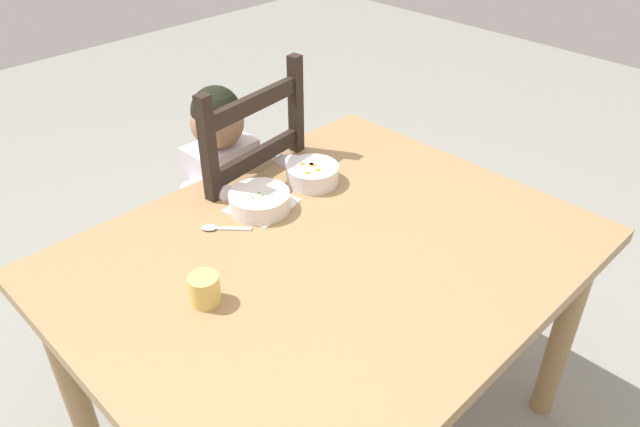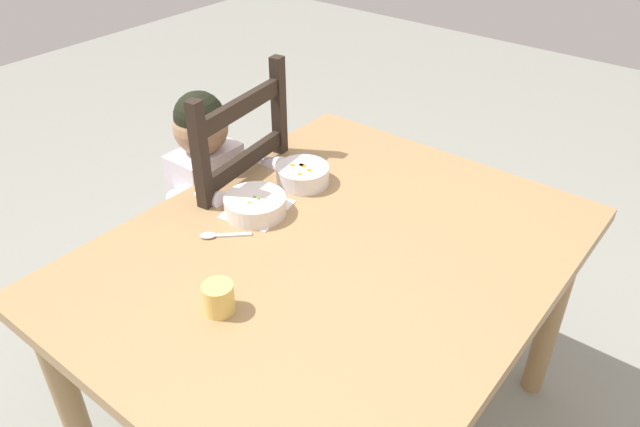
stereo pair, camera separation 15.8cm
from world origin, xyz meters
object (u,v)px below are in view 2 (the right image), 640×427
object	(u,v)px
bowl_of_carrots	(303,174)
spoon	(216,235)
dining_chair	(219,228)
child_figure	(214,190)
bowl_of_peas	(255,205)
dining_table	(332,277)
drinking_cup	(219,298)

from	to	relation	value
bowl_of_carrots	spoon	bearing A→B (deg)	179.13
dining_chair	child_figure	bearing A→B (deg)	-155.79
child_figure	bowl_of_peas	size ratio (longest dim) A/B	5.63
dining_table	child_figure	xyz separation A→B (m)	(0.10, 0.56, 0.01)
dining_table	child_figure	world-z (taller)	child_figure
child_figure	bowl_of_carrots	world-z (taller)	child_figure
dining_chair	spoon	bearing A→B (deg)	-131.63
bowl_of_peas	bowl_of_carrots	xyz separation A→B (m)	(0.21, 0.00, 0.00)
spoon	bowl_of_peas	bearing A→B (deg)	-2.12
bowl_of_carrots	drinking_cup	size ratio (longest dim) A/B	2.17
spoon	drinking_cup	distance (m)	0.29
dining_chair	child_figure	world-z (taller)	dining_chair
child_figure	dining_table	bearing A→B (deg)	-100.39
spoon	drinking_cup	xyz separation A→B (m)	(-0.19, -0.21, 0.03)
dining_table	spoon	xyz separation A→B (m)	(-0.15, 0.28, 0.10)
bowl_of_peas	spoon	size ratio (longest dim) A/B	1.52
dining_chair	spoon	size ratio (longest dim) A/B	9.25
child_figure	bowl_of_carrots	size ratio (longest dim) A/B	6.16
bowl_of_peas	bowl_of_carrots	bearing A→B (deg)	0.01
dining_table	bowl_of_peas	bearing A→B (deg)	90.20
child_figure	bowl_of_peas	distance (m)	0.33
dining_chair	drinking_cup	size ratio (longest dim) A/B	14.43
bowl_of_peas	spoon	distance (m)	0.15
bowl_of_carrots	dining_chair	bearing A→B (deg)	108.13
dining_chair	child_figure	distance (m)	0.16
dining_chair	bowl_of_peas	size ratio (longest dim) A/B	6.09
spoon	dining_table	bearing A→B (deg)	-61.92
dining_table	dining_chair	bearing A→B (deg)	78.96
dining_table	bowl_of_peas	size ratio (longest dim) A/B	7.53
bowl_of_peas	bowl_of_carrots	world-z (taller)	bowl_of_carrots
dining_table	dining_chair	size ratio (longest dim) A/B	1.24
dining_chair	bowl_of_peas	xyz separation A→B (m)	(-0.11, -0.30, 0.27)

